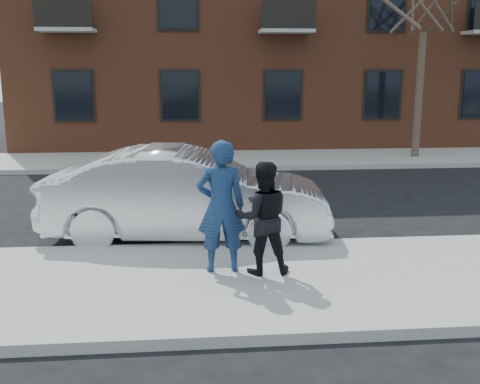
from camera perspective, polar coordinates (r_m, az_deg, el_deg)
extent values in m
plane|color=black|center=(9.14, 17.07, -8.27)|extent=(100.00, 100.00, 0.00)
cube|color=#999691|center=(8.90, 17.71, -8.37)|extent=(50.00, 3.50, 0.15)
cube|color=#999691|center=(10.48, 13.94, -4.98)|extent=(50.00, 0.10, 0.15)
cube|color=#999691|center=(19.68, 4.81, 3.37)|extent=(50.00, 3.50, 0.15)
cube|color=#999691|center=(17.93, 5.79, 2.47)|extent=(50.00, 0.10, 0.15)
cube|color=brown|center=(26.60, 6.90, 18.46)|extent=(24.00, 10.00, 12.00)
cube|color=black|center=(21.26, -16.55, 9.33)|extent=(1.30, 0.06, 1.70)
cube|color=black|center=(22.09, 14.30, 9.56)|extent=(1.30, 0.06, 1.70)
cube|color=black|center=(21.36, -17.10, 17.93)|extent=(1.30, 0.06, 1.70)
cube|color=black|center=(22.18, 14.76, 17.83)|extent=(1.30, 0.06, 1.70)
cylinder|color=#392A21|center=(20.49, 17.71, 9.31)|extent=(0.26, 0.26, 4.20)
imported|color=silver|center=(10.44, -5.38, -0.29)|extent=(5.36, 2.31, 1.72)
imported|color=navy|center=(8.31, -1.95, -1.49)|extent=(0.75, 0.51, 1.99)
cube|color=black|center=(8.44, -2.46, 1.19)|extent=(0.08, 0.13, 0.08)
imported|color=black|center=(8.28, 2.33, -2.64)|extent=(0.83, 0.65, 1.69)
cube|color=black|center=(8.37, 1.14, -0.78)|extent=(0.09, 0.15, 0.06)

